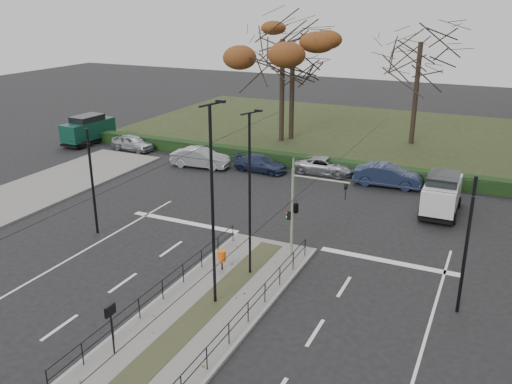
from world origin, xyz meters
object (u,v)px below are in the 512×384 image
traffic_light (297,206)px  green_van (88,129)px  white_van (442,193)px  parked_car_fifth (388,176)px  info_panel (111,316)px  bare_tree_near (293,51)px  parked_car_second (200,158)px  streetlamp_median_far (250,194)px  parked_car_first (132,143)px  rust_tree (283,39)px  parked_car_third (260,164)px  parked_car_fourth (325,166)px  bare_tree_center (420,50)px  streetlamp_median_near (213,205)px  litter_bin (222,256)px

traffic_light → green_van: traffic_light is taller
white_van → parked_car_fifth: 5.49m
info_panel → bare_tree_near: size_ratio=0.18×
parked_car_fifth → parked_car_second: bearing=93.0°
streetlamp_median_far → parked_car_second: bearing=128.0°
streetlamp_median_far → parked_car_first: bearing=139.9°
traffic_light → streetlamp_median_far: bearing=-116.4°
parked_car_fifth → rust_tree: bearing=50.4°
parked_car_first → info_panel: bearing=-138.5°
parked_car_third → parked_car_fifth: 9.55m
parked_car_third → white_van: white_van is taller
white_van → bare_tree_near: 21.28m
rust_tree → parked_car_fifth: (11.62, -8.55, -8.38)m
green_van → white_van: bearing=-7.7°
traffic_light → parked_car_fourth: size_ratio=1.02×
parked_car_third → green_van: green_van is taller
parked_car_first → parked_car_fifth: (22.12, -0.22, 0.10)m
green_van → bare_tree_center: (26.62, 12.11, 7.00)m
bare_tree_near → parked_car_second: bearing=-105.6°
streetlamp_median_near → streetlamp_median_far: (0.22, 2.99, -0.44)m
litter_bin → parked_car_first: bearing=137.2°
parked_car_fourth → parked_car_first: bearing=91.0°
parked_car_fourth → rust_tree: bearing=40.0°
white_van → bare_tree_center: bare_tree_center is taller
info_panel → parked_car_third: size_ratio=0.48×
parked_car_third → bare_tree_center: (8.96, 13.22, 7.73)m
bare_tree_center → white_van: bearing=-74.2°
traffic_light → streetlamp_median_near: size_ratio=0.53×
streetlamp_median_far → rust_tree: bearing=109.3°
traffic_light → green_van: size_ratio=0.87×
parked_car_first → parked_car_second: (7.89, -1.79, 0.08)m
traffic_light → parked_car_fourth: 14.66m
streetlamp_median_near → bare_tree_near: bearing=105.3°
parked_car_second → streetlamp_median_near: bearing=-153.4°
parked_car_fourth → bare_tree_center: bearing=-21.7°
litter_bin → bare_tree_near: size_ratio=0.09×
info_panel → streetlamp_median_near: 5.76m
green_van → bare_tree_center: bare_tree_center is taller
rust_tree → bare_tree_center: bearing=20.2°
rust_tree → parked_car_fourth: bearing=-48.6°
parked_car_fourth → rust_tree: rust_tree is taller
info_panel → parked_car_fourth: 24.53m
parked_car_first → bare_tree_center: size_ratio=0.34×
parked_car_fourth → bare_tree_center: (4.32, 11.69, 7.71)m
info_panel → bare_tree_center: 37.05m
parked_car_first → parked_car_second: bearing=-97.2°
litter_bin → parked_car_third: 16.38m
streetlamp_median_near → green_van: size_ratio=1.65×
streetlamp_median_near → green_van: bearing=141.0°
white_van → info_panel: bearing=-114.2°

